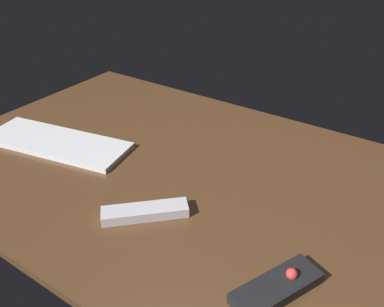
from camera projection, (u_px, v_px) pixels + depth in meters
The scene contains 4 objects.
desk at pixel (196, 179), 98.33cm from camera, with size 140.00×84.00×2.00cm, color #4C301C.
keyboard at pixel (57, 142), 110.42cm from camera, with size 41.28×14.35×1.38cm, color silver.
media_remote at pixel (277, 287), 67.65cm from camera, with size 12.06×17.62×3.55cm.
tv_remote at pixel (145, 212), 84.55cm from camera, with size 18.29×4.49×2.19cm, color #B7B7BC.
Camera 1 is at (44.06, -67.29, 57.93)cm, focal length 37.34 mm.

